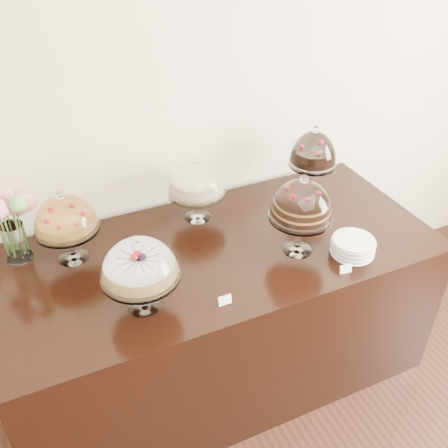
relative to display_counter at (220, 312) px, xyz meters
name	(u,v)px	position (x,y,z in m)	size (l,w,h in m)	color
wall_back	(224,89)	(0.27, 0.55, 1.05)	(5.00, 0.04, 3.00)	beige
display_counter	(220,312)	(0.00, 0.00, 0.00)	(2.20, 1.00, 0.90)	black
cake_stand_sugar_sponge	(139,264)	(-0.47, -0.24, 0.69)	(0.33, 0.33, 0.37)	white
cake_stand_choco_layer	(302,203)	(0.35, -0.17, 0.73)	(0.31, 0.31, 0.43)	white
cake_stand_cheesecake	(196,181)	(0.00, 0.31, 0.67)	(0.31, 0.31, 0.36)	white
cake_stand_dark_choco	(313,152)	(0.69, 0.25, 0.73)	(0.27, 0.27, 0.43)	white
cake_stand_fruit_tart	(65,217)	(-0.68, 0.23, 0.69)	(0.31, 0.31, 0.38)	white
flower_vase	(7,214)	(-0.92, 0.35, 0.70)	(0.26, 0.29, 0.39)	white
plate_stack	(353,247)	(0.58, -0.31, 0.49)	(0.21, 0.21, 0.08)	white
price_card_left	(225,300)	(-0.14, -0.37, 0.47)	(0.06, 0.01, 0.04)	white
price_card_right	(346,269)	(0.46, -0.42, 0.47)	(0.06, 0.01, 0.04)	white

